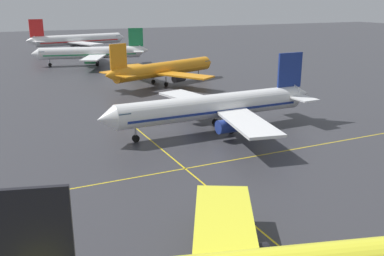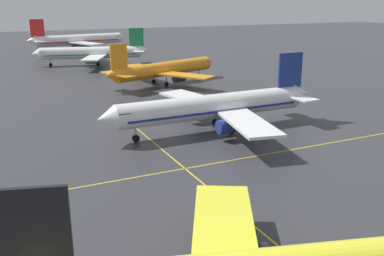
% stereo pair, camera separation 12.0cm
% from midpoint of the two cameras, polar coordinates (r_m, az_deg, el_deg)
% --- Properties ---
extents(airliner_second_row, '(36.95, 31.98, 11.52)m').
position_cam_midpoint_polar(airliner_second_row, '(67.13, 3.09, 2.90)').
color(airliner_second_row, white).
rests_on(airliner_second_row, ground).
extents(airliner_third_row, '(33.37, 28.58, 10.70)m').
position_cam_midpoint_polar(airliner_third_row, '(105.44, -3.86, 7.78)').
color(airliner_third_row, orange).
rests_on(airliner_third_row, ground).
extents(airliner_far_left_stand, '(36.10, 30.69, 11.32)m').
position_cam_midpoint_polar(airliner_far_left_stand, '(140.58, -13.17, 9.70)').
color(airliner_far_left_stand, white).
rests_on(airliner_far_left_stand, ground).
extents(airliner_far_right_stand, '(41.32, 35.22, 12.87)m').
position_cam_midpoint_polar(airliner_far_right_stand, '(181.96, -14.98, 11.24)').
color(airliner_far_right_stand, white).
rests_on(airliner_far_right_stand, ground).
extents(taxiway_markings, '(119.37, 86.67, 0.01)m').
position_cam_midpoint_polar(taxiway_markings, '(37.76, 11.93, -15.51)').
color(taxiway_markings, yellow).
rests_on(taxiway_markings, ground).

